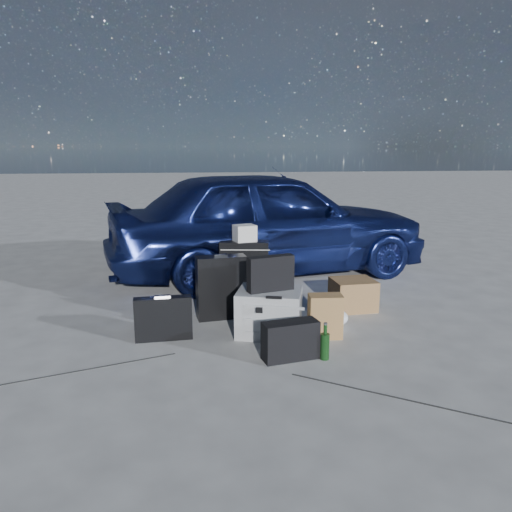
{
  "coord_description": "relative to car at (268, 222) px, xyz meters",
  "views": [
    {
      "loc": [
        -0.49,
        -4.22,
        1.71
      ],
      "look_at": [
        0.17,
        0.85,
        0.59
      ],
      "focal_mm": 35.0,
      "sensor_mm": 36.0,
      "label": 1
    }
  ],
  "objects": [
    {
      "name": "suitcase_left",
      "position": [
        -0.75,
        -1.72,
        -0.4
      ],
      "size": [
        0.52,
        0.25,
        0.65
      ],
      "primitive_type": "cube",
      "rotation": [
        0.0,
        0.0,
        0.14
      ],
      "color": "black",
      "rests_on": "ground"
    },
    {
      "name": "white_carton",
      "position": [
        -0.43,
        -1.05,
        0.03
      ],
      "size": [
        0.27,
        0.24,
        0.19
      ],
      "primitive_type": "cube",
      "rotation": [
        0.0,
        0.0,
        0.28
      ],
      "color": "beige",
      "rests_on": "suitcase_right"
    },
    {
      "name": "flat_box_black",
      "position": [
        -0.56,
        -1.39,
        -0.32
      ],
      "size": [
        0.3,
        0.22,
        0.06
      ],
      "primitive_type": "cube",
      "rotation": [
        0.0,
        0.0,
        0.09
      ],
      "color": "black",
      "rests_on": "flat_box_white"
    },
    {
      "name": "cardboard_box",
      "position": [
        0.67,
        -1.62,
        -0.56
      ],
      "size": [
        0.46,
        0.41,
        0.33
      ],
      "primitive_type": "cube",
      "rotation": [
        0.0,
        0.0,
        0.06
      ],
      "color": "olive",
      "rests_on": "ground"
    },
    {
      "name": "kraft_bag",
      "position": [
        0.16,
        -2.37,
        -0.53
      ],
      "size": [
        0.31,
        0.2,
        0.4
      ],
      "primitive_type": "cube",
      "rotation": [
        0.0,
        0.0,
        -0.06
      ],
      "color": "olive",
      "rests_on": "ground"
    },
    {
      "name": "laptop_bag",
      "position": [
        -0.33,
        -2.23,
        -0.14
      ],
      "size": [
        0.45,
        0.22,
        0.32
      ],
      "primitive_type": "cube",
      "rotation": [
        0.0,
        0.0,
        0.27
      ],
      "color": "black",
      "rests_on": "pelican_case"
    },
    {
      "name": "suitcase_right",
      "position": [
        -0.44,
        -1.05,
        -0.39
      ],
      "size": [
        0.58,
        0.28,
        0.66
      ],
      "primitive_type": "cube",
      "rotation": [
        0.0,
        0.0,
        -0.16
      ],
      "color": "black",
      "rests_on": "ground"
    },
    {
      "name": "pelican_case",
      "position": [
        -0.33,
        -2.22,
        -0.52
      ],
      "size": [
        0.69,
        0.62,
        0.42
      ],
      "primitive_type": "cube",
      "rotation": [
        0.0,
        0.0,
        -0.28
      ],
      "color": "#A2A5A7",
      "rests_on": "ground"
    },
    {
      "name": "green_bottle",
      "position": [
        0.03,
        -2.85,
        -0.58
      ],
      "size": [
        0.1,
        0.1,
        0.3
      ],
      "primitive_type": "cylinder",
      "rotation": [
        0.0,
        0.0,
        -0.33
      ],
      "color": "black",
      "rests_on": "ground"
    },
    {
      "name": "messenger_bag",
      "position": [
        -0.25,
        -2.81,
        -0.57
      ],
      "size": [
        0.48,
        0.26,
        0.32
      ],
      "primitive_type": "cube",
      "rotation": [
        0.0,
        0.0,
        0.2
      ],
      "color": "black",
      "rests_on": "ground"
    },
    {
      "name": "plastic_bag",
      "position": [
        0.3,
        -2.09,
        -0.64
      ],
      "size": [
        0.41,
        0.38,
        0.18
      ],
      "primitive_type": "ellipsoid",
      "rotation": [
        0.0,
        0.0,
        -0.41
      ],
      "color": "white",
      "rests_on": "ground"
    },
    {
      "name": "flat_box_white",
      "position": [
        -0.57,
        -1.4,
        -0.39
      ],
      "size": [
        0.4,
        0.3,
        0.07
      ],
      "primitive_type": "cube",
      "rotation": [
        0.0,
        0.0,
        -0.02
      ],
      "color": "beige",
      "rests_on": "duffel_bag"
    },
    {
      "name": "duffel_bag",
      "position": [
        -0.58,
        -1.39,
        -0.57
      ],
      "size": [
        0.67,
        0.45,
        0.31
      ],
      "primitive_type": "cube",
      "rotation": [
        0.0,
        0.0,
        -0.32
      ],
      "color": "black",
      "rests_on": "ground"
    },
    {
      "name": "car",
      "position": [
        0.0,
        0.0,
        0.0
      ],
      "size": [
        4.53,
        2.59,
        1.45
      ],
      "primitive_type": "imported",
      "rotation": [
        0.0,
        0.0,
        1.79
      ],
      "color": "navy",
      "rests_on": "ground"
    },
    {
      "name": "ground",
      "position": [
        -0.54,
        -2.35,
        -0.73
      ],
      "size": [
        60.0,
        60.0,
        0.0
      ],
      "primitive_type": "plane",
      "color": "#B4B4AF",
      "rests_on": "ground"
    },
    {
      "name": "briefcase",
      "position": [
        -1.3,
        -2.24,
        -0.53
      ],
      "size": [
        0.52,
        0.15,
        0.4
      ],
      "primitive_type": "cube",
      "rotation": [
        0.0,
        0.0,
        0.07
      ],
      "color": "black",
      "rests_on": "ground"
    }
  ]
}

